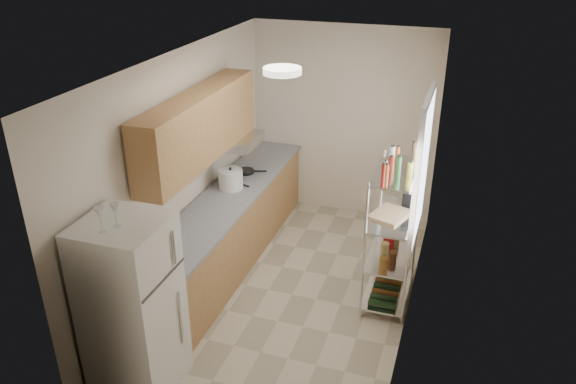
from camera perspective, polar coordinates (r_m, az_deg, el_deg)
name	(u,v)px	position (r m, az deg, el deg)	size (l,w,h in m)	color
room	(292,189)	(5.67, 0.46, 0.32)	(2.52, 4.42, 2.62)	beige
counter_run	(230,228)	(6.72, -5.88, -3.63)	(0.63, 3.51, 0.90)	tan
upper_cabinets	(199,127)	(5.94, -9.00, 6.54)	(0.33, 2.20, 0.72)	tan
range_hood	(236,140)	(6.74, -5.29, 5.27)	(0.50, 0.60, 0.12)	#B7BABC
window	(422,168)	(5.67, 13.46, 2.35)	(0.06, 1.00, 1.46)	white
bakers_rack	(395,207)	(5.82, 10.82, -1.55)	(0.45, 0.90, 1.73)	silver
ceiling_dome	(282,71)	(4.97, -0.59, 12.22)	(0.34, 0.34, 0.06)	white
refrigerator	(132,308)	(4.98, -15.52, -11.25)	(0.67, 0.67, 1.63)	white
wine_glass_a	(101,220)	(4.39, -18.51, -2.72)	(0.08, 0.08, 0.22)	silver
wine_glass_b	(116,215)	(4.46, -17.11, -2.24)	(0.07, 0.07, 0.20)	silver
rice_cooker	(231,179)	(6.61, -5.84, 1.32)	(0.29, 0.29, 0.23)	white
frying_pan_large	(232,181)	(6.79, -5.74, 1.10)	(0.23, 0.23, 0.04)	black
frying_pan_small	(246,171)	(7.04, -4.30, 2.11)	(0.20, 0.20, 0.04)	black
cutting_board	(390,214)	(5.86, 10.33, -2.23)	(0.31, 0.41, 0.03)	tan
espresso_machine	(412,192)	(6.09, 12.53, 0.04)	(0.17, 0.25, 0.29)	black
storage_bag	(391,237)	(6.20, 10.41, -4.55)	(0.11, 0.16, 0.18)	red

